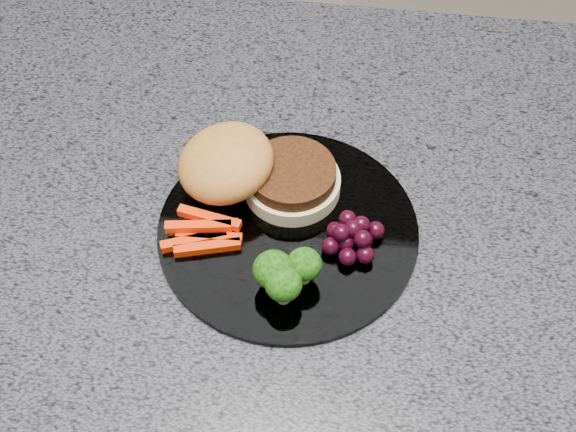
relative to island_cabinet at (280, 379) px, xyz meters
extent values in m
cube|color=brown|center=(0.00, 0.00, 0.00)|extent=(1.20, 0.60, 0.86)
cube|color=#4A4B54|center=(0.00, 0.00, 0.45)|extent=(1.20, 0.60, 0.04)
cylinder|color=white|center=(0.02, -0.06, 0.47)|extent=(0.26, 0.26, 0.01)
cylinder|color=beige|center=(0.02, -0.01, 0.48)|extent=(0.12, 0.12, 0.02)
cylinder|color=#42220C|center=(0.02, -0.01, 0.50)|extent=(0.11, 0.11, 0.01)
ellipsoid|color=#BD702F|center=(-0.05, -0.01, 0.50)|extent=(0.12, 0.12, 0.05)
cube|color=#EF2F03|center=(-0.06, -0.07, 0.48)|extent=(0.07, 0.02, 0.01)
cube|color=#EF2F03|center=(-0.05, -0.09, 0.48)|extent=(0.07, 0.01, 0.01)
cube|color=#EF2F03|center=(-0.07, -0.09, 0.48)|extent=(0.06, 0.03, 0.01)
cube|color=#EF2F03|center=(-0.06, -0.07, 0.49)|extent=(0.07, 0.02, 0.01)
cube|color=#EF2F03|center=(-0.07, -0.08, 0.49)|extent=(0.07, 0.02, 0.01)
cube|color=#EF2F03|center=(-0.05, -0.10, 0.48)|extent=(0.07, 0.03, 0.01)
cylinder|color=olive|center=(0.02, -0.13, 0.48)|extent=(0.01, 0.01, 0.02)
ellipsoid|color=#103407|center=(0.02, -0.13, 0.50)|extent=(0.04, 0.04, 0.03)
cylinder|color=olive|center=(0.04, -0.12, 0.48)|extent=(0.01, 0.01, 0.02)
ellipsoid|color=#103407|center=(0.04, -0.12, 0.50)|extent=(0.03, 0.03, 0.03)
cylinder|color=olive|center=(0.03, -0.14, 0.48)|extent=(0.01, 0.01, 0.02)
ellipsoid|color=#103407|center=(0.03, -0.14, 0.50)|extent=(0.03, 0.03, 0.03)
sphere|color=black|center=(0.08, -0.08, 0.48)|extent=(0.02, 0.02, 0.02)
sphere|color=black|center=(0.10, -0.07, 0.48)|extent=(0.02, 0.02, 0.02)
sphere|color=black|center=(0.09, -0.06, 0.48)|extent=(0.02, 0.02, 0.02)
sphere|color=black|center=(0.07, -0.07, 0.48)|extent=(0.02, 0.02, 0.02)
sphere|color=black|center=(0.07, -0.08, 0.48)|extent=(0.02, 0.02, 0.02)
sphere|color=black|center=(0.08, -0.10, 0.48)|extent=(0.02, 0.02, 0.02)
sphere|color=black|center=(0.10, -0.09, 0.48)|extent=(0.02, 0.02, 0.02)
sphere|color=black|center=(0.11, -0.06, 0.48)|extent=(0.02, 0.02, 0.02)
sphere|color=black|center=(0.09, -0.07, 0.50)|extent=(0.02, 0.02, 0.02)
sphere|color=black|center=(0.07, -0.08, 0.50)|extent=(0.02, 0.02, 0.02)
sphere|color=black|center=(0.10, -0.08, 0.50)|extent=(0.02, 0.02, 0.02)
sphere|color=black|center=(0.08, -0.06, 0.50)|extent=(0.02, 0.02, 0.02)
sphere|color=black|center=(0.09, -0.06, 0.50)|extent=(0.02, 0.02, 0.02)
camera|label=1|loc=(0.08, -0.53, 1.12)|focal=50.00mm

